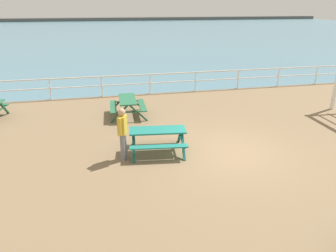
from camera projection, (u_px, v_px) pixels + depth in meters
ground_plane at (229, 154)px, 10.41m from camera, size 30.00×24.00×0.20m
sea_band at (115, 31)px, 58.37m from camera, size 142.00×90.00×0.01m
distant_shoreline at (106, 21)px, 97.49m from camera, size 142.00×6.00×1.80m
seaward_railing at (173, 79)px, 17.15m from camera, size 23.07×0.07×1.08m
picnic_table_far_left at (128, 103)px, 13.52m from camera, size 1.62×1.87×0.80m
picnic_table_far_right at (158, 135)px, 10.19m from camera, size 1.98×1.74×0.80m
visitor at (123, 131)px, 9.54m from camera, size 0.33×0.50×1.66m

